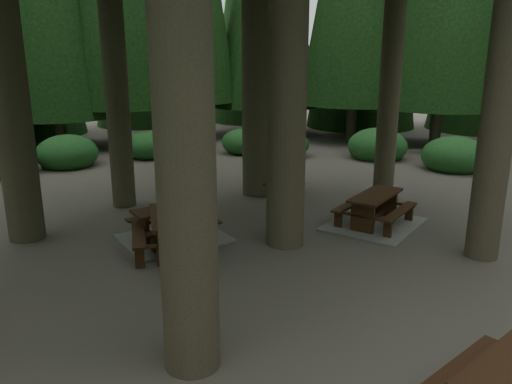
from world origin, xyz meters
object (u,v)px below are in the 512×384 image
picnic_table_d (278,178)px  picnic_table_e (511,384)px  picnic_table_b (168,227)px  picnic_table_a (374,215)px  picnic_table_c (173,229)px

picnic_table_d → picnic_table_e: (-3.17, -9.93, 0.06)m
picnic_table_b → picnic_table_a: bearing=-83.8°
picnic_table_a → picnic_table_d: size_ratio=1.56×
picnic_table_b → picnic_table_d: (4.70, 3.01, -0.10)m
picnic_table_e → picnic_table_c: bearing=88.1°
picnic_table_a → picnic_table_c: (-4.71, 1.57, -0.02)m
picnic_table_c → picnic_table_e: (1.19, -7.56, 0.24)m
picnic_table_e → picnic_table_b: bearing=91.7°
picnic_table_b → picnic_table_e: size_ratio=1.14×
picnic_table_e → picnic_table_a: bearing=48.8°
picnic_table_b → picnic_table_d: size_ratio=1.17×
picnic_table_c → picnic_table_b: bearing=-121.2°
picnic_table_a → picnic_table_b: size_ratio=1.33×
picnic_table_a → picnic_table_e: (-3.52, -5.99, 0.22)m
picnic_table_d → picnic_table_c: bearing=-124.6°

